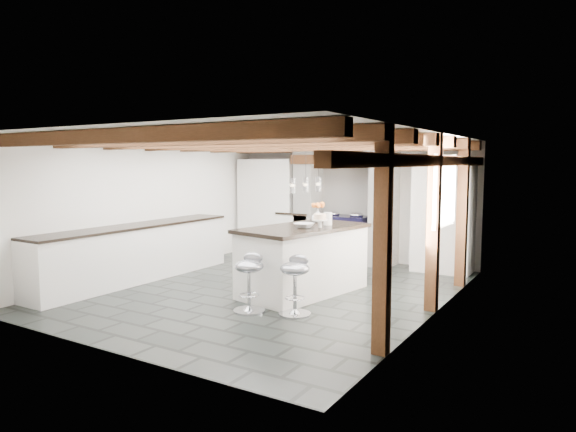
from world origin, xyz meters
The scene contains 6 objects.
ground centered at (0.00, 0.00, 0.00)m, with size 6.00×6.00×0.00m, color black.
room_shell centered at (-0.61, 1.42, 1.07)m, with size 6.00×6.03×6.00m.
range_cooker centered at (0.00, 2.68, 0.47)m, with size 1.00×0.63×0.99m.
kitchen_island centered at (0.54, 0.12, 0.51)m, with size 1.41×2.18×1.33m.
bar_stool_near centered at (1.00, -0.91, 0.48)m, with size 0.45×0.45×0.77m.
bar_stool_far centered at (0.43, -1.09, 0.48)m, with size 0.47×0.47×0.77m.
Camera 1 is at (4.24, -6.38, 1.92)m, focal length 32.00 mm.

